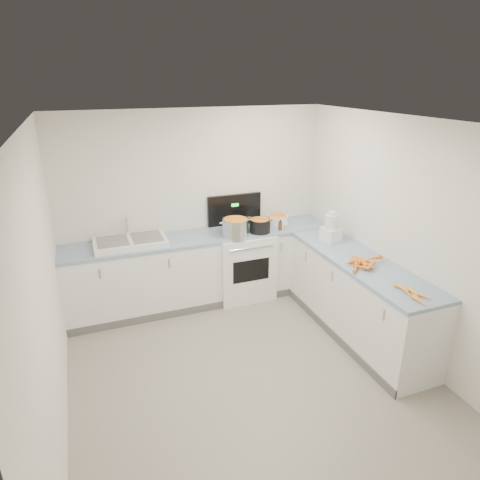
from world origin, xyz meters
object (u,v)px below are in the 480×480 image
object	(u,v)px
steel_pot	(235,228)
mixing_bowl	(277,220)
extract_bottle	(280,226)
spice_jar	(286,228)
sink	(130,242)
stove	(242,263)
food_processor	(331,228)
black_pot	(260,226)

from	to	relation	value
steel_pot	mixing_bowl	distance (m)	0.73
extract_bottle	spice_jar	world-z (taller)	extract_bottle
sink	mixing_bowl	xyz separation A→B (m)	(2.00, 0.05, 0.03)
mixing_bowl	spice_jar	bearing A→B (deg)	-90.27
sink	steel_pot	size ratio (longest dim) A/B	2.56
stove	spice_jar	xyz separation A→B (m)	(0.55, -0.21, 0.50)
food_processor	mixing_bowl	bearing A→B (deg)	113.78
black_pot	spice_jar	world-z (taller)	black_pot
stove	spice_jar	size ratio (longest dim) A/B	17.32
stove	extract_bottle	distance (m)	0.73
extract_bottle	spice_jar	distance (m)	0.08
steel_pot	spice_jar	bearing A→B (deg)	-3.90
sink	steel_pot	xyz separation A→B (m)	(1.30, -0.17, 0.07)
sink	black_pot	size ratio (longest dim) A/B	3.16
sink	black_pot	xyz separation A→B (m)	(1.65, -0.15, 0.04)
steel_pot	extract_bottle	xyz separation A→B (m)	(0.63, -0.01, -0.04)
steel_pot	spice_jar	xyz separation A→B (m)	(0.70, -0.05, -0.06)
stove	spice_jar	distance (m)	0.77
black_pot	mixing_bowl	size ratio (longest dim) A/B	0.94
sink	food_processor	size ratio (longest dim) A/B	2.29
steel_pot	food_processor	world-z (taller)	food_processor
sink	extract_bottle	bearing A→B (deg)	-5.39
spice_jar	stove	bearing A→B (deg)	159.27
spice_jar	food_processor	bearing A→B (deg)	-56.25
extract_bottle	stove	bearing A→B (deg)	160.86
steel_pot	extract_bottle	world-z (taller)	steel_pot
stove	extract_bottle	size ratio (longest dim) A/B	11.25
steel_pot	spice_jar	world-z (taller)	steel_pot
black_pot	spice_jar	bearing A→B (deg)	-11.09
stove	food_processor	xyz separation A→B (m)	(0.90, -0.73, 0.63)
mixing_bowl	black_pot	bearing A→B (deg)	-150.26
sink	black_pot	distance (m)	1.66
sink	food_processor	bearing A→B (deg)	-17.67
stove	black_pot	size ratio (longest dim) A/B	5.00
mixing_bowl	extract_bottle	size ratio (longest dim) A/B	2.40
stove	spice_jar	world-z (taller)	stove
mixing_bowl	stove	bearing A→B (deg)	-173.57
stove	spice_jar	bearing A→B (deg)	-20.73
steel_pot	mixing_bowl	xyz separation A→B (m)	(0.70, 0.22, -0.04)
black_pot	food_processor	distance (m)	0.92
spice_jar	sink	bearing A→B (deg)	173.64
stove	food_processor	size ratio (longest dim) A/B	3.61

